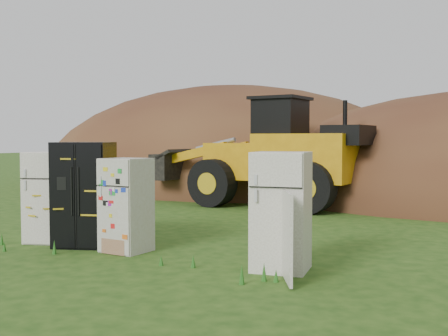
# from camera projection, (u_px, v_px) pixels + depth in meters

# --- Properties ---
(ground) EXTENTS (120.00, 120.00, 0.00)m
(ground) POSITION_uv_depth(u_px,v_px,m) (152.00, 254.00, 9.90)
(ground) COLOR #204312
(ground) RESTS_ON ground
(fridge_leftmost) EXTENTS (0.99, 0.97, 1.78)m
(fridge_leftmost) POSITION_uv_depth(u_px,v_px,m) (49.00, 197.00, 11.08)
(fridge_leftmost) COLOR white
(fridge_leftmost) RESTS_ON ground
(fridge_black_side) EXTENTS (1.26, 1.14, 1.98)m
(fridge_black_side) POSITION_uv_depth(u_px,v_px,m) (84.00, 194.00, 10.65)
(fridge_black_side) COLOR black
(fridge_black_side) RESTS_ON ground
(fridge_sticker) EXTENTS (0.78, 0.72, 1.69)m
(fridge_sticker) POSITION_uv_depth(u_px,v_px,m) (126.00, 205.00, 10.13)
(fridge_sticker) COLOR silver
(fridge_sticker) RESTS_ON ground
(fridge_open_door) EXTENTS (0.96, 0.90, 1.84)m
(fridge_open_door) POSITION_uv_depth(u_px,v_px,m) (281.00, 211.00, 8.69)
(fridge_open_door) COLOR white
(fridge_open_door) RESTS_ON ground
(wheel_loader) EXTENTS (6.92, 3.08, 3.29)m
(wheel_loader) POSITION_uv_depth(u_px,v_px,m) (256.00, 152.00, 17.23)
(wheel_loader) COLOR #D89A0E
(wheel_loader) RESTS_ON ground
(dirt_mound_left) EXTENTS (18.20, 13.65, 8.74)m
(dirt_mound_left) POSITION_uv_depth(u_px,v_px,m) (227.00, 185.00, 24.94)
(dirt_mound_left) COLOR #432115
(dirt_mound_left) RESTS_ON ground
(dirt_mound_back) EXTENTS (17.78, 11.85, 6.25)m
(dirt_mound_back) POSITION_uv_depth(u_px,v_px,m) (387.00, 182.00, 26.30)
(dirt_mound_back) COLOR #432115
(dirt_mound_back) RESTS_ON ground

